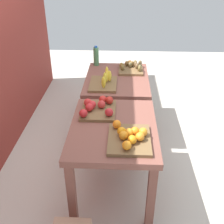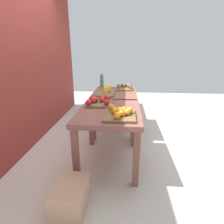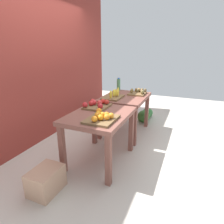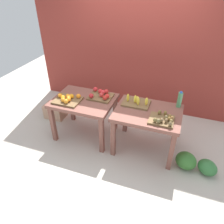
% 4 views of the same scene
% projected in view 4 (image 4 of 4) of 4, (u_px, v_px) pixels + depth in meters
% --- Properties ---
extents(ground_plane, '(8.00, 8.00, 0.00)m').
position_uv_depth(ground_plane, '(114.00, 140.00, 3.92)').
color(ground_plane, beige).
extents(back_wall, '(4.40, 0.12, 3.00)m').
position_uv_depth(back_wall, '(137.00, 38.00, 4.15)').
color(back_wall, maroon).
rests_on(back_wall, ground_plane).
extents(display_table_left, '(1.04, 0.80, 0.76)m').
position_uv_depth(display_table_left, '(84.00, 105.00, 3.72)').
color(display_table_left, brown).
rests_on(display_table_left, ground_plane).
extents(display_table_right, '(1.04, 0.80, 0.76)m').
position_uv_depth(display_table_right, '(147.00, 117.00, 3.41)').
color(display_table_right, brown).
rests_on(display_table_right, ground_plane).
extents(orange_bin, '(0.44, 0.36, 0.11)m').
position_uv_depth(orange_bin, '(68.00, 99.00, 3.59)').
color(orange_bin, brown).
rests_on(orange_bin, display_table_left).
extents(apple_bin, '(0.40, 0.35, 0.11)m').
position_uv_depth(apple_bin, '(101.00, 95.00, 3.70)').
color(apple_bin, brown).
rests_on(apple_bin, display_table_left).
extents(banana_crate, '(0.44, 0.32, 0.17)m').
position_uv_depth(banana_crate, '(136.00, 102.00, 3.51)').
color(banana_crate, brown).
rests_on(banana_crate, display_table_right).
extents(kiwi_bin, '(0.36, 0.32, 0.10)m').
position_uv_depth(kiwi_bin, '(163.00, 119.00, 3.11)').
color(kiwi_bin, brown).
rests_on(kiwi_bin, display_table_right).
extents(water_bottle, '(0.08, 0.08, 0.27)m').
position_uv_depth(water_bottle, '(180.00, 100.00, 3.39)').
color(water_bottle, '#4C8C59').
rests_on(water_bottle, display_table_right).
extents(watermelon_pile, '(0.71, 0.39, 0.28)m').
position_uv_depth(watermelon_pile, '(194.00, 163.00, 3.28)').
color(watermelon_pile, '#326F37').
rests_on(watermelon_pile, ground_plane).
extents(cardboard_produce_box, '(0.40, 0.30, 0.30)m').
position_uv_depth(cardboard_produce_box, '(55.00, 111.00, 4.47)').
color(cardboard_produce_box, tan).
rests_on(cardboard_produce_box, ground_plane).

